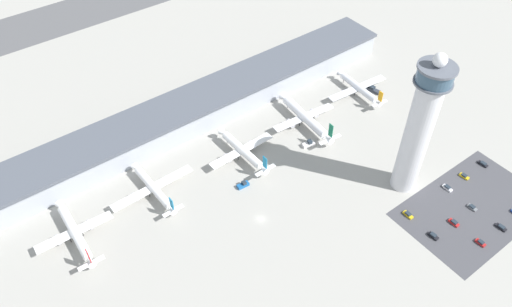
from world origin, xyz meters
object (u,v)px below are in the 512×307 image
at_px(service_truck_catering, 373,90).
at_px(car_red_hatchback, 433,236).
at_px(airplane_gate_charlie, 243,150).
at_px(car_green_van, 483,164).
at_px(car_white_wagon, 464,176).
at_px(car_blue_compact, 408,215).
at_px(airplane_gate_delta, 305,117).
at_px(car_maroon_suv, 454,223).
at_px(airplane_gate_echo, 359,88).
at_px(car_grey_coupe, 481,243).
at_px(airplane_gate_alpha, 75,233).
at_px(control_tower, 420,126).
at_px(service_truck_baggage, 309,144).
at_px(car_navy_sedan, 472,207).
at_px(service_truck_fuel, 243,185).
at_px(car_yellow_taxi, 447,188).
at_px(car_black_suv, 501,227).
at_px(airplane_gate_bravo, 153,188).

xyz_separation_m(service_truck_catering, car_red_hatchback, (-51.19, -82.08, -0.40)).
distance_m(airplane_gate_charlie, car_green_van, 111.73).
distance_m(airplane_gate_charlie, car_white_wagon, 101.45).
relative_size(airplane_gate_charlie, car_blue_compact, 7.53).
relative_size(airplane_gate_delta, car_maroon_suv, 9.18).
bearing_deg(car_red_hatchback, airplane_gate_echo, 63.34).
relative_size(airplane_gate_delta, car_grey_coupe, 9.97).
relative_size(airplane_gate_alpha, car_maroon_suv, 8.13).
distance_m(service_truck_catering, car_grey_coupe, 103.17).
xyz_separation_m(control_tower, service_truck_baggage, (-17.22, 43.77, -33.13)).
xyz_separation_m(service_truck_baggage, car_white_wagon, (42.82, -57.83, -0.52)).
relative_size(car_navy_sedan, car_blue_compact, 0.90).
distance_m(service_truck_catering, service_truck_fuel, 97.83).
bearing_deg(car_red_hatchback, car_navy_sedan, -0.85).
xyz_separation_m(airplane_gate_charlie, car_red_hatchback, (35.19, -83.40, -3.86)).
relative_size(car_white_wagon, car_yellow_taxi, 0.97).
xyz_separation_m(service_truck_fuel, car_white_wagon, (83.40, -55.50, -0.38)).
xyz_separation_m(control_tower, service_truck_fuel, (-57.80, 41.44, -33.28)).
relative_size(service_truck_catering, service_truck_baggage, 1.30).
height_order(airplane_gate_delta, service_truck_catering, airplane_gate_delta).
height_order(airplane_gate_delta, car_blue_compact, airplane_gate_delta).
distance_m(service_truck_baggage, car_grey_coupe, 86.19).
distance_m(car_navy_sedan, car_yellow_taxi, 13.41).
bearing_deg(car_black_suv, car_blue_compact, 133.09).
distance_m(airplane_gate_delta, car_blue_compact, 70.81).
distance_m(airplane_gate_echo, car_green_van, 73.40).
relative_size(airplane_gate_alpha, airplane_gate_echo, 0.99).
relative_size(service_truck_fuel, car_red_hatchback, 1.27).
distance_m(control_tower, airplane_gate_delta, 64.85).
bearing_deg(airplane_gate_bravo, airplane_gate_echo, -1.27).
bearing_deg(car_white_wagon, car_grey_coupe, -133.52).
bearing_deg(service_truck_fuel, car_blue_compact, -50.16).
bearing_deg(airplane_gate_delta, airplane_gate_bravo, 177.17).
relative_size(airplane_gate_alpha, car_blue_compact, 7.97).
xyz_separation_m(airplane_gate_bravo, car_red_hatchback, (79.46, -88.15, -3.33)).
height_order(service_truck_catering, car_blue_compact, service_truck_catering).
distance_m(airplane_gate_charlie, car_grey_coupe, 108.14).
bearing_deg(car_black_suv, car_yellow_taxi, 90.06).
bearing_deg(car_white_wagon, car_maroon_suv, -151.58).
bearing_deg(car_yellow_taxi, car_green_van, -0.96).
height_order(airplane_gate_alpha, airplane_gate_echo, airplane_gate_alpha).
xyz_separation_m(control_tower, car_maroon_suv, (0.12, -27.85, -33.59)).
bearing_deg(airplane_gate_bravo, control_tower, -33.72).
distance_m(airplane_gate_bravo, car_yellow_taxi, 129.38).
xyz_separation_m(car_grey_coupe, car_yellow_taxi, (13.31, 26.59, -0.01)).
bearing_deg(control_tower, car_black_suv, -71.47).
xyz_separation_m(service_truck_baggage, car_maroon_suv, (17.34, -71.62, -0.46)).
bearing_deg(airplane_gate_alpha, car_red_hatchback, -36.41).
xyz_separation_m(service_truck_fuel, car_black_suv, (71.54, -82.44, -0.38)).
bearing_deg(service_truck_fuel, car_green_van, -29.98).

